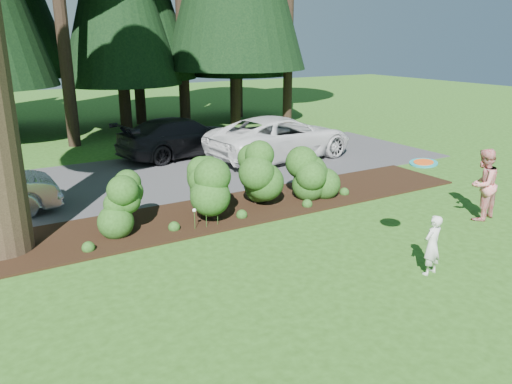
{
  "coord_description": "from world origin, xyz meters",
  "views": [
    {
      "loc": [
        -4.95,
        -7.79,
        4.38
      ],
      "look_at": [
        0.1,
        0.74,
        1.3
      ],
      "focal_mm": 35.0,
      "sensor_mm": 36.0,
      "label": 1
    }
  ],
  "objects_px": {
    "car_dark_suv": "(182,137)",
    "car_white_suv": "(281,137)",
    "child": "(432,245)",
    "adult": "(483,184)",
    "frisbee": "(423,163)"
  },
  "relations": [
    {
      "from": "car_white_suv",
      "to": "frisbee",
      "type": "bearing_deg",
      "value": 156.74
    },
    {
      "from": "child",
      "to": "frisbee",
      "type": "distance_m",
      "value": 1.59
    },
    {
      "from": "car_dark_suv",
      "to": "child",
      "type": "bearing_deg",
      "value": 171.2
    },
    {
      "from": "car_white_suv",
      "to": "child",
      "type": "xyz_separation_m",
      "value": [
        -2.77,
        -9.46,
        -0.23
      ]
    },
    {
      "from": "car_white_suv",
      "to": "adult",
      "type": "relative_size",
      "value": 3.17
    },
    {
      "from": "child",
      "to": "adult",
      "type": "relative_size",
      "value": 0.66
    },
    {
      "from": "child",
      "to": "adult",
      "type": "distance_m",
      "value": 3.83
    },
    {
      "from": "car_dark_suv",
      "to": "frisbee",
      "type": "bearing_deg",
      "value": 170.79
    },
    {
      "from": "car_white_suv",
      "to": "car_dark_suv",
      "type": "relative_size",
      "value": 1.13
    },
    {
      "from": "car_dark_suv",
      "to": "car_white_suv",
      "type": "bearing_deg",
      "value": -137.47
    },
    {
      "from": "car_dark_suv",
      "to": "frisbee",
      "type": "xyz_separation_m",
      "value": [
        0.12,
        -11.43,
        1.39
      ]
    },
    {
      "from": "car_dark_suv",
      "to": "adult",
      "type": "xyz_separation_m",
      "value": [
        3.72,
        -10.27,
        0.14
      ]
    },
    {
      "from": "car_dark_suv",
      "to": "adult",
      "type": "bearing_deg",
      "value": -169.9
    },
    {
      "from": "frisbee",
      "to": "adult",
      "type": "bearing_deg",
      "value": 17.98
    },
    {
      "from": "car_dark_suv",
      "to": "frisbee",
      "type": "height_order",
      "value": "frisbee"
    }
  ]
}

